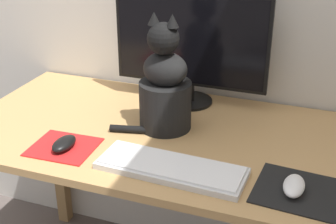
# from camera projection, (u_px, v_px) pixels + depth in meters

# --- Properties ---
(desk) EXTENTS (1.36, 0.70, 0.75)m
(desk) POSITION_uv_depth(u_px,v_px,m) (166.00, 158.00, 1.57)
(desk) COLOR tan
(desk) RESTS_ON ground_plane
(monitor) EXTENTS (0.56, 0.17, 0.41)m
(monitor) POSITION_uv_depth(u_px,v_px,m) (191.00, 45.00, 1.64)
(monitor) COLOR black
(monitor) RESTS_ON desk
(keyboard) EXTENTS (0.43, 0.16, 0.02)m
(keyboard) POSITION_uv_depth(u_px,v_px,m) (171.00, 168.00, 1.31)
(keyboard) COLOR silver
(keyboard) RESTS_ON desk
(mousepad_left) EXTENTS (0.20, 0.18, 0.00)m
(mousepad_left) POSITION_uv_depth(u_px,v_px,m) (64.00, 147.00, 1.43)
(mousepad_left) COLOR red
(mousepad_left) RESTS_ON desk
(mousepad_right) EXTENTS (0.24, 0.22, 0.00)m
(mousepad_right) POSITION_uv_depth(u_px,v_px,m) (300.00, 191.00, 1.22)
(mousepad_right) COLOR black
(mousepad_right) RESTS_ON desk
(computer_mouse_left) EXTENTS (0.06, 0.10, 0.03)m
(computer_mouse_left) POSITION_uv_depth(u_px,v_px,m) (64.00, 143.00, 1.41)
(computer_mouse_left) COLOR black
(computer_mouse_left) RESTS_ON mousepad_left
(computer_mouse_right) EXTENTS (0.06, 0.10, 0.03)m
(computer_mouse_right) POSITION_uv_depth(u_px,v_px,m) (294.00, 186.00, 1.21)
(computer_mouse_right) COLOR white
(computer_mouse_right) RESTS_ON mousepad_right
(cat) EXTENTS (0.26, 0.20, 0.39)m
(cat) POSITION_uv_depth(u_px,v_px,m) (165.00, 87.00, 1.49)
(cat) COLOR black
(cat) RESTS_ON desk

